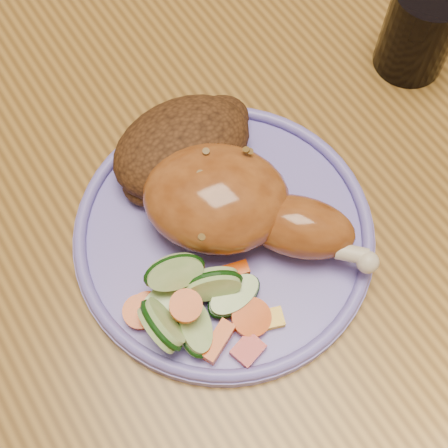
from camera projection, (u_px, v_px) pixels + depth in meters
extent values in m
plane|color=brown|center=(235.00, 316.00, 1.26)|extent=(4.00, 4.00, 0.00)
cube|color=olive|center=(247.00, 95.00, 0.60)|extent=(0.90, 1.40, 0.04)
cylinder|color=#4C2D16|center=(47.00, 174.00, 1.16)|extent=(0.04, 0.04, 0.41)
cylinder|color=#4C2D16|center=(210.00, 89.00, 1.25)|extent=(0.04, 0.04, 0.41)
cylinder|color=#7468CD|center=(224.00, 235.00, 0.51)|extent=(0.24, 0.24, 0.01)
torus|color=#7468CD|center=(224.00, 229.00, 0.50)|extent=(0.24, 0.24, 0.01)
ellipsoid|color=#964F1F|center=(216.00, 198.00, 0.48)|extent=(0.15, 0.14, 0.06)
ellipsoid|color=#964F1F|center=(299.00, 227.00, 0.48)|extent=(0.10, 0.10, 0.05)
sphere|color=beige|center=(368.00, 262.00, 0.47)|extent=(0.02, 0.02, 0.02)
ellipsoid|color=#462611|center=(182.00, 147.00, 0.51)|extent=(0.12, 0.09, 0.05)
ellipsoid|color=#462611|center=(216.00, 122.00, 0.53)|extent=(0.06, 0.05, 0.03)
ellipsoid|color=#462611|center=(152.00, 181.00, 0.51)|extent=(0.05, 0.04, 0.02)
cube|color=#A50A05|center=(248.00, 350.00, 0.46)|extent=(0.03, 0.02, 0.01)
cube|color=#E5A507|center=(271.00, 319.00, 0.47)|extent=(0.02, 0.02, 0.01)
cylinder|color=#F64B08|center=(148.00, 309.00, 0.47)|extent=(0.03, 0.03, 0.02)
cube|color=#F64B08|center=(231.00, 273.00, 0.48)|extent=(0.03, 0.02, 0.01)
cylinder|color=#F64B08|center=(186.00, 306.00, 0.44)|extent=(0.02, 0.03, 0.01)
cylinder|color=#F64B08|center=(251.00, 318.00, 0.47)|extent=(0.03, 0.03, 0.02)
cube|color=#F64B08|center=(218.00, 342.00, 0.46)|extent=(0.03, 0.02, 0.01)
cylinder|color=#F64B08|center=(140.00, 312.00, 0.47)|extent=(0.03, 0.03, 0.02)
cylinder|color=#BEDA8E|center=(173.00, 301.00, 0.47)|extent=(0.05, 0.05, 0.02)
cylinder|color=#BEDA8E|center=(234.00, 296.00, 0.47)|extent=(0.05, 0.05, 0.02)
cylinder|color=#BEDA8E|center=(212.00, 284.00, 0.46)|extent=(0.05, 0.04, 0.04)
cylinder|color=#BEDA8E|center=(195.00, 328.00, 0.46)|extent=(0.06, 0.05, 0.02)
cylinder|color=#BEDA8E|center=(174.00, 272.00, 0.46)|extent=(0.05, 0.05, 0.04)
cylinder|color=#BEDA8E|center=(161.00, 325.00, 0.45)|extent=(0.03, 0.04, 0.04)
cylinder|color=#BEDA8E|center=(164.00, 302.00, 0.47)|extent=(0.05, 0.05, 0.02)
cylinder|color=black|center=(420.00, 29.00, 0.55)|extent=(0.07, 0.07, 0.09)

